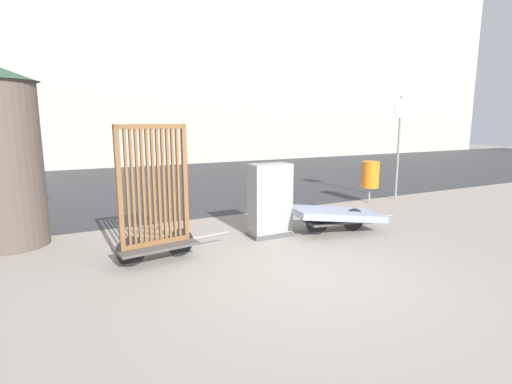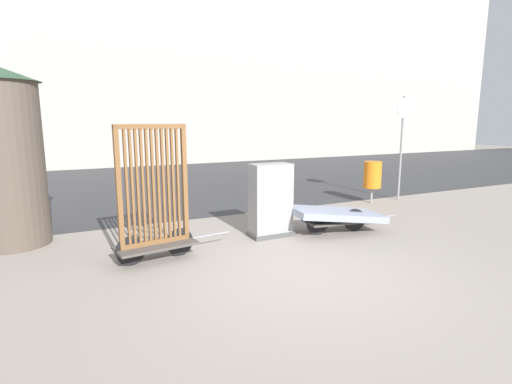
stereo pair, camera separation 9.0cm
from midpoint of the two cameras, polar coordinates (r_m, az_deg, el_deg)
ground_plane at (r=5.79m, az=6.32°, el=-11.56°), size 60.00×60.00×0.00m
road_strip at (r=14.07m, az=-14.38°, el=1.21°), size 56.00×10.77×0.01m
building_facade at (r=21.39m, az=-19.61°, el=17.87°), size 48.00×4.00×10.35m
bike_cart_with_bedframe at (r=6.24m, az=-14.62°, el=-2.57°), size 1.94×0.75×2.09m
bike_cart_with_mattress at (r=7.80m, az=11.04°, el=-3.23°), size 2.24×1.11×0.54m
utility_cabinet at (r=7.40m, az=1.68°, el=-1.51°), size 0.81×0.46×1.36m
trash_bin at (r=10.78m, az=15.77°, el=2.40°), size 0.45×0.45×1.09m
sign_post at (r=11.35m, az=19.59°, el=7.65°), size 0.51×0.06×2.75m
advertising_column at (r=7.91m, az=-32.65°, el=4.20°), size 1.31×1.31×3.01m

